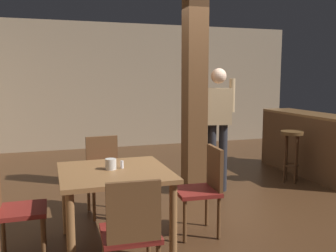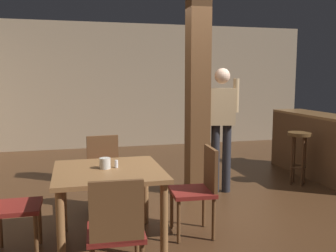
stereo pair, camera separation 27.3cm
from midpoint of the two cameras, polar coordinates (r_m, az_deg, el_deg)
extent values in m
plane|color=#422816|center=(4.65, 4.51, -12.67)|extent=(10.80, 10.80, 0.00)
cube|color=gray|center=(8.70, -6.80, 6.10)|extent=(8.00, 0.10, 2.80)
cube|color=brown|center=(5.09, 2.53, 5.21)|extent=(0.28, 0.28, 2.80)
cube|color=brown|center=(3.57, -10.35, -6.97)|extent=(1.01, 1.01, 0.04)
cylinder|color=brown|center=(4.15, -5.01, -10.09)|extent=(0.07, 0.07, 0.70)
cylinder|color=brown|center=(4.06, -17.24, -10.82)|extent=(0.07, 0.07, 0.70)
cylinder|color=brown|center=(3.36, -1.60, -14.38)|extent=(0.07, 0.07, 0.70)
cylinder|color=brown|center=(3.25, -17.03, -15.54)|extent=(0.07, 0.07, 0.70)
cube|color=maroon|center=(3.61, -23.53, -11.74)|extent=(0.42, 0.42, 0.04)
cylinder|color=brown|center=(3.84, -20.39, -14.02)|extent=(0.04, 0.04, 0.43)
cylinder|color=brown|center=(3.51, -20.69, -16.08)|extent=(0.04, 0.04, 0.43)
cylinder|color=brown|center=(3.87, -25.73, -14.09)|extent=(0.04, 0.04, 0.43)
cube|color=maroon|center=(3.84, 2.32, -9.95)|extent=(0.45, 0.45, 0.04)
cube|color=brown|center=(3.84, 5.10, -6.50)|extent=(0.06, 0.38, 0.45)
cylinder|color=brown|center=(3.72, 0.40, -14.25)|extent=(0.04, 0.04, 0.43)
cylinder|color=brown|center=(4.03, -0.86, -12.46)|extent=(0.04, 0.04, 0.43)
cylinder|color=brown|center=(3.81, 5.66, -13.71)|extent=(0.04, 0.04, 0.43)
cylinder|color=brown|center=(4.12, 3.99, -12.03)|extent=(0.04, 0.04, 0.43)
cube|color=maroon|center=(2.91, -8.60, -15.92)|extent=(0.44, 0.44, 0.04)
cube|color=brown|center=(2.65, -8.25, -13.07)|extent=(0.38, 0.06, 0.45)
cylinder|color=brown|center=(3.18, -5.57, -18.20)|extent=(0.04, 0.04, 0.43)
cube|color=maroon|center=(4.45, -11.21, -7.66)|extent=(0.45, 0.45, 0.04)
cube|color=brown|center=(4.58, -11.72, -4.34)|extent=(0.38, 0.06, 0.45)
cylinder|color=brown|center=(4.38, -8.42, -10.90)|extent=(0.04, 0.04, 0.43)
cylinder|color=brown|center=(4.32, -13.02, -11.28)|extent=(0.04, 0.04, 0.43)
cylinder|color=brown|center=(4.71, -9.41, -9.61)|extent=(0.04, 0.04, 0.43)
cylinder|color=brown|center=(4.65, -13.69, -9.94)|extent=(0.04, 0.04, 0.43)
cylinder|color=beige|center=(3.59, -10.90, -5.74)|extent=(0.10, 0.10, 0.10)
cylinder|color=silver|center=(3.61, -9.20, -5.83)|extent=(0.03, 0.03, 0.07)
cube|color=tan|center=(5.18, 6.17, 3.00)|extent=(0.37, 0.26, 0.50)
sphere|color=beige|center=(5.16, 6.23, 7.59)|extent=(0.24, 0.24, 0.21)
cylinder|color=#232328|center=(5.31, 6.90, -4.83)|extent=(0.14, 0.14, 0.95)
cylinder|color=#232328|center=(5.27, 5.21, -4.89)|extent=(0.14, 0.14, 0.95)
cylinder|color=tan|center=(5.22, 8.26, 4.65)|extent=(0.09, 0.09, 0.46)
cylinder|color=tan|center=(5.13, 4.08, 4.66)|extent=(0.09, 0.09, 0.46)
cube|color=brown|center=(6.49, 20.04, 1.64)|extent=(0.56, 2.04, 0.04)
cube|color=#4C301C|center=(6.50, 19.14, -2.82)|extent=(0.36, 2.04, 0.97)
cylinder|color=#4C3319|center=(5.90, 17.14, -1.01)|extent=(0.34, 0.34, 0.05)
torus|color=#422816|center=(5.99, 16.96, -5.71)|extent=(0.24, 0.24, 0.02)
cylinder|color=#422816|center=(6.06, 16.40, -4.56)|extent=(0.03, 0.03, 0.74)
cylinder|color=#422816|center=(5.88, 17.61, -4.96)|extent=(0.03, 0.03, 0.74)
cylinder|color=#422816|center=(6.03, 17.85, -4.66)|extent=(0.03, 0.03, 0.74)
cylinder|color=#422816|center=(5.91, 16.12, -4.85)|extent=(0.03, 0.03, 0.74)
camera|label=1|loc=(0.14, -91.76, -0.23)|focal=40.00mm
camera|label=2|loc=(0.14, 88.24, 0.23)|focal=40.00mm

